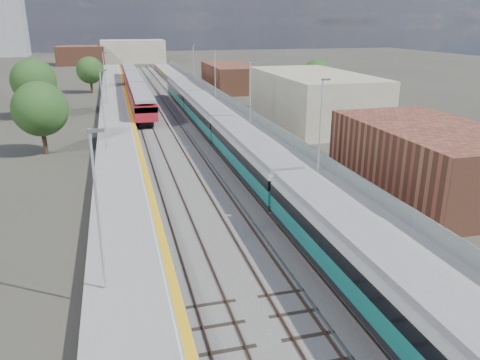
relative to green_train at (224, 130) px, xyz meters
name	(u,v)px	position (x,y,z in m)	size (l,w,h in m)	color
ground	(186,121)	(-1.50, 15.92, -2.11)	(320.00, 320.00, 0.00)	#47443A
ballast_bed	(167,118)	(-3.75, 18.42, -2.08)	(10.50, 155.00, 0.06)	#565451
tracks	(170,115)	(-3.15, 20.09, -2.01)	(8.96, 160.00, 0.17)	#4C3323
platform_right	(221,112)	(3.78, 18.41, -1.58)	(4.70, 155.00, 8.52)	slate
platform_left	(116,117)	(-10.55, 18.41, -1.60)	(4.30, 155.00, 8.52)	slate
buildings	(76,29)	(-19.62, 104.51, 8.59)	(72.00, 185.50, 40.00)	brown
green_train	(224,130)	(0.00, 0.00, 0.00)	(2.73, 76.00, 3.00)	black
red_train	(134,85)	(-7.00, 39.89, -0.01)	(2.82, 57.27, 3.56)	black
tree_a	(40,109)	(-17.70, 3.13, 2.46)	(5.36, 5.36, 7.26)	#382619
tree_b	(34,81)	(-20.93, 23.07, 2.98)	(5.97, 5.97, 8.09)	#382619
tree_c	(90,70)	(-14.55, 46.44, 2.06)	(4.89, 4.89, 6.63)	#382619
tree_d	(316,76)	(21.08, 24.80, 2.26)	(5.13, 5.13, 6.95)	#382619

